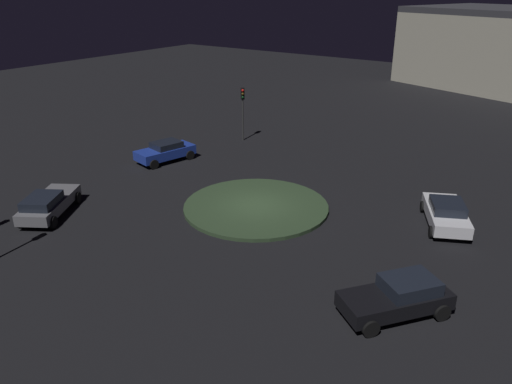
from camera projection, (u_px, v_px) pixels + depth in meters
name	position (u px, v px, depth m)	size (l,w,h in m)	color
ground_plane	(256.00, 208.00, 28.66)	(115.56, 115.56, 0.00)	black
roundabout_island	(256.00, 206.00, 28.62)	(8.23, 8.23, 0.20)	#2D4228
car_blue	(165.00, 151.00, 35.88)	(4.45, 2.73, 1.41)	#1E38A5
car_black	(398.00, 297.00, 19.29)	(4.47, 3.95, 1.50)	black
car_white	(446.00, 213.00, 26.35)	(4.70, 3.55, 1.41)	white
car_grey	(48.00, 204.00, 27.45)	(4.78, 3.88, 1.39)	slate
traffic_light_northeast	(243.00, 103.00, 39.69)	(0.39, 0.38, 4.25)	#2D2D2D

